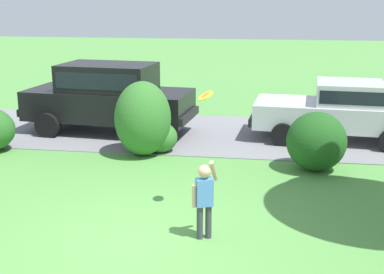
# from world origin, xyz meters

# --- Properties ---
(ground_plane) EXTENTS (80.00, 80.00, 0.00)m
(ground_plane) POSITION_xyz_m (0.00, 0.00, 0.00)
(ground_plane) COLOR #518E42
(driveway_strip) EXTENTS (28.00, 4.40, 0.02)m
(driveway_strip) POSITION_xyz_m (0.00, 6.77, 0.01)
(driveway_strip) COLOR slate
(driveway_strip) RESTS_ON ground
(shrub_centre_left) EXTENTS (1.44, 1.43, 1.78)m
(shrub_centre_left) POSITION_xyz_m (-0.98, 4.64, 0.82)
(shrub_centre_left) COLOR #33702B
(shrub_centre_left) RESTS_ON ground
(shrub_centre) EXTENTS (1.29, 1.26, 1.30)m
(shrub_centre) POSITION_xyz_m (2.97, 4.03, 0.65)
(shrub_centre) COLOR #1E511C
(shrub_centre) RESTS_ON ground
(parked_sedan) EXTENTS (4.52, 2.34, 1.56)m
(parked_sedan) POSITION_xyz_m (3.76, 6.66, 0.85)
(parked_sedan) COLOR silver
(parked_sedan) RESTS_ON ground
(parked_suv) EXTENTS (4.85, 2.43, 1.92)m
(parked_suv) POSITION_xyz_m (-2.46, 6.54, 1.08)
(parked_suv) COLOR black
(parked_suv) RESTS_ON ground
(child_thrower) EXTENTS (0.39, 0.37, 1.29)m
(child_thrower) POSITION_xyz_m (0.98, 0.34, 0.72)
(child_thrower) COLOR #383842
(child_thrower) RESTS_ON ground
(frisbee) EXTENTS (0.28, 0.28, 0.20)m
(frisbee) POSITION_xyz_m (0.86, 1.41, 2.08)
(frisbee) COLOR yellow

